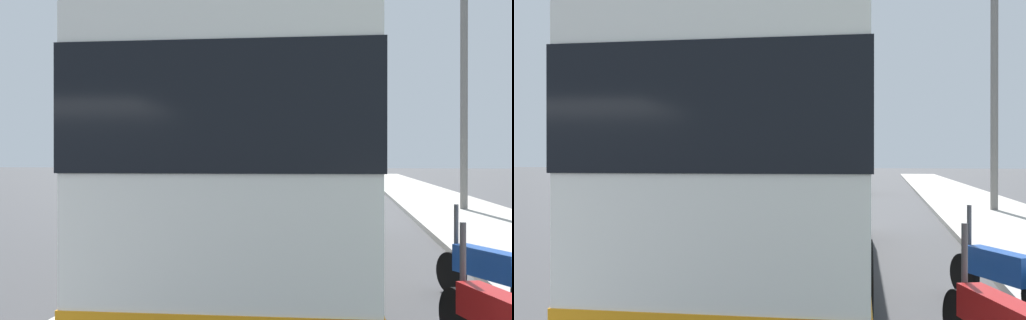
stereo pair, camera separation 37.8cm
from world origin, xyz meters
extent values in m
cube|color=silver|center=(10.00, 0.00, 0.00)|extent=(110.00, 0.16, 0.01)
cube|color=silver|center=(8.49, -2.10, 1.86)|extent=(11.10, 2.94, 3.02)
cube|color=black|center=(8.49, -2.10, 2.25)|extent=(11.14, 2.98, 1.01)
cube|color=orange|center=(8.49, -2.10, 0.60)|extent=(11.13, 2.97, 0.16)
cylinder|color=black|center=(11.96, -0.81, 0.50)|extent=(1.01, 0.34, 1.00)
cylinder|color=black|center=(12.06, -3.10, 0.50)|extent=(1.01, 0.34, 1.00)
cylinder|color=black|center=(4.93, -1.11, 0.50)|extent=(1.01, 0.34, 1.00)
cylinder|color=black|center=(5.02, -3.39, 0.50)|extent=(1.01, 0.34, 1.00)
cylinder|color=black|center=(4.71, -4.37, 0.29)|extent=(0.58, 0.26, 0.58)
cube|color=red|center=(3.88, -4.64, 0.54)|extent=(1.31, 0.63, 0.31)
cylinder|color=#4C4C51|center=(4.58, -4.41, 0.89)|extent=(0.06, 0.06, 0.70)
cylinder|color=black|center=(7.06, -4.72, 0.28)|extent=(0.54, 0.33, 0.57)
cube|color=#1947A5|center=(6.42, -5.05, 0.53)|extent=(1.07, 0.71, 0.36)
cylinder|color=#4C4C51|center=(6.96, -4.77, 0.88)|extent=(0.06, 0.06, 0.70)
cube|color=navy|center=(19.27, 2.81, 0.60)|extent=(4.42, 2.04, 0.85)
cube|color=black|center=(19.56, 2.79, 1.30)|extent=(2.28, 1.77, 0.54)
cylinder|color=black|center=(17.80, 2.09, 0.32)|extent=(0.65, 0.26, 0.64)
cylinder|color=black|center=(17.90, 3.71, 0.32)|extent=(0.65, 0.26, 0.64)
cylinder|color=black|center=(20.64, 1.91, 0.32)|extent=(0.65, 0.26, 0.64)
cylinder|color=black|center=(20.74, 3.53, 0.32)|extent=(0.65, 0.26, 0.64)
cube|color=navy|center=(46.72, 1.79, 0.59)|extent=(4.68, 1.94, 0.82)
cube|color=black|center=(46.79, 1.79, 1.27)|extent=(2.28, 1.68, 0.55)
cylinder|color=black|center=(45.24, 0.94, 0.32)|extent=(0.65, 0.25, 0.64)
cylinder|color=black|center=(45.16, 2.48, 0.32)|extent=(0.65, 0.25, 0.64)
cylinder|color=black|center=(48.27, 1.09, 0.32)|extent=(0.65, 0.25, 0.64)
cylinder|color=black|center=(48.19, 2.64, 0.32)|extent=(0.65, 0.25, 0.64)
cube|color=gray|center=(29.85, -1.80, 0.58)|extent=(4.28, 1.81, 0.80)
cube|color=black|center=(29.69, -1.81, 1.23)|extent=(1.95, 1.65, 0.50)
cylinder|color=black|center=(31.25, -0.98, 0.32)|extent=(0.64, 0.23, 0.64)
cylinder|color=black|center=(31.26, -2.60, 0.32)|extent=(0.64, 0.23, 0.64)
cylinder|color=black|center=(28.43, -1.01, 0.32)|extent=(0.64, 0.23, 0.64)
cylinder|color=black|center=(28.45, -2.62, 0.32)|extent=(0.64, 0.23, 0.64)
cylinder|color=slate|center=(19.38, -7.23, 4.36)|extent=(0.25, 0.25, 8.71)
camera|label=1|loc=(-1.30, -3.30, 1.86)|focal=41.13mm
camera|label=2|loc=(-1.23, -3.67, 1.86)|focal=41.13mm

